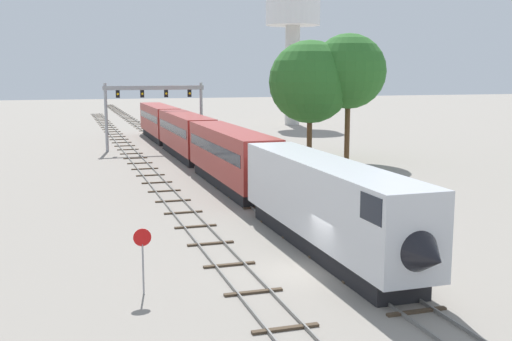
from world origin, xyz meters
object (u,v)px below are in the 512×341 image
Objects in this scene: stop_sign at (143,252)px; trackside_tree_left at (349,71)px; trackside_tree_mid at (310,82)px; passenger_train at (204,143)px; water_tower at (293,19)px; signal_gantry at (154,101)px.

trackside_tree_left reaches higher than stop_sign.
passenger_train is at bearing -166.87° from trackside_tree_mid.
water_tower is 47.26m from trackside_tree_mid.
water_tower reaches higher than stop_sign.
passenger_train is 5.75× the size of trackside_tree_left.
signal_gantry reaches higher than passenger_train.
trackside_tree_mid is at bearing -44.21° from signal_gantry.
water_tower reaches higher than trackside_tree_left.
water_tower reaches higher than trackside_tree_mid.
signal_gantry reaches higher than stop_sign.
signal_gantry is 50.50m from stop_sign.
water_tower reaches higher than signal_gantry.
passenger_train is 6.39× the size of signal_gantry.
passenger_train is 56.08m from water_tower.
signal_gantry is 43.41m from water_tower.
water_tower is at bearing 71.62° from trackside_tree_mid.
passenger_train is at bearing -82.41° from signal_gantry.
signal_gantry is 24.04m from trackside_tree_left.
water_tower reaches higher than passenger_train.
water_tower is 8.24× the size of stop_sign.
trackside_tree_left is (26.10, 34.62, 7.58)m from stop_sign.
passenger_train is 26.85× the size of stop_sign.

